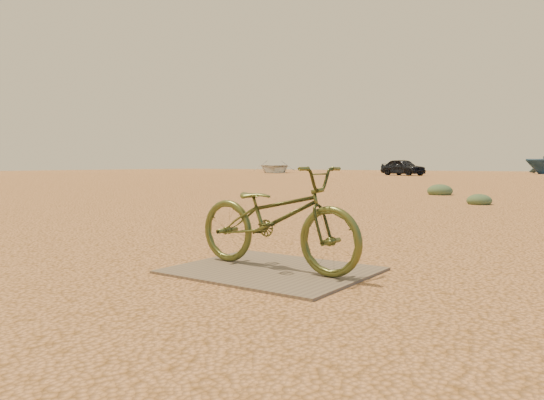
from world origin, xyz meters
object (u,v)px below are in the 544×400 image
Objects in this scene: bicycle at (276,217)px; car at (403,167)px; boat_near_left at (274,167)px; plywood_board at (272,270)px.

car reaches higher than bicycle.
car is at bearing 22.55° from bicycle.
car is 0.64× the size of boat_near_left.
boat_near_left reaches higher than bicycle.
plywood_board is 0.95× the size of bicycle.
bicycle is 0.46× the size of car.
bicycle is 0.30× the size of boat_near_left.
boat_near_left is at bearing 125.06° from plywood_board.
boat_near_left is (-13.87, 2.93, -0.03)m from car.
bicycle is at bearing 75.08° from plywood_board.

